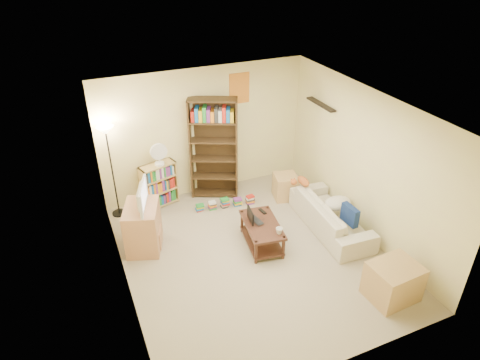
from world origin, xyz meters
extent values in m
plane|color=tan|center=(0.00, 0.00, 0.00)|extent=(4.50, 4.50, 0.00)
cube|color=beige|center=(0.00, 2.25, 1.25)|extent=(4.00, 0.04, 2.50)
cube|color=beige|center=(0.00, -2.25, 1.25)|extent=(4.00, 0.04, 2.50)
cube|color=beige|center=(-2.00, 0.00, 1.25)|extent=(0.04, 4.50, 2.50)
cube|color=beige|center=(2.00, 0.00, 1.25)|extent=(0.04, 4.50, 2.50)
cube|color=silver|center=(0.00, 0.00, 2.50)|extent=(4.00, 4.50, 0.04)
cube|color=red|center=(0.72, 2.24, 2.02)|extent=(0.40, 0.02, 0.58)
cube|color=black|center=(1.92, 1.30, 1.85)|extent=(0.12, 0.80, 0.03)
imported|color=beige|center=(1.55, 0.12, 0.27)|extent=(1.94, 0.95, 0.54)
cube|color=navy|center=(1.61, -0.28, 0.52)|extent=(0.12, 0.36, 0.32)
ellipsoid|color=beige|center=(1.69, 0.16, 0.46)|extent=(0.50, 0.35, 0.21)
ellipsoid|color=#C05E28|center=(1.39, 0.84, 0.61)|extent=(0.35, 0.17, 0.14)
sphere|color=#C05E28|center=(1.20, 0.85, 0.63)|extent=(0.12, 0.12, 0.12)
cube|color=#432419|center=(0.23, 0.18, 0.41)|extent=(0.68, 1.03, 0.04)
cube|color=#432419|center=(0.23, 0.18, 0.09)|extent=(0.64, 0.98, 0.03)
cube|color=#432419|center=(-0.06, -0.20, 0.21)|extent=(0.04, 0.04, 0.43)
cube|color=#432419|center=(0.39, -0.27, 0.21)|extent=(0.04, 0.04, 0.43)
cube|color=#432419|center=(0.07, 0.64, 0.21)|extent=(0.04, 0.04, 0.43)
cube|color=#432419|center=(0.52, 0.57, 0.21)|extent=(0.04, 0.04, 0.43)
imported|color=black|center=(0.22, 0.29, 0.44)|extent=(0.36, 0.29, 0.02)
cube|color=white|center=(0.08, 0.31, 0.56)|extent=(0.06, 0.32, 0.21)
imported|color=white|center=(0.36, -0.16, 0.48)|extent=(0.16, 0.16, 0.10)
cube|color=black|center=(0.39, 0.48, 0.44)|extent=(0.08, 0.18, 0.02)
cube|color=tan|center=(-1.56, 0.91, 0.39)|extent=(0.73, 0.86, 0.78)
imported|color=black|center=(-1.56, 0.91, 0.98)|extent=(0.76, 0.53, 0.41)
cube|color=#3E2C18|center=(0.08, 1.98, 1.00)|extent=(0.94, 0.65, 1.99)
cube|color=tan|center=(-1.01, 2.05, 0.43)|extent=(0.72, 0.45, 0.87)
cylinder|color=white|center=(-0.96, 2.03, 0.89)|extent=(0.17, 0.17, 0.04)
cylinder|color=white|center=(-0.96, 2.03, 0.99)|extent=(0.02, 0.02, 0.17)
cylinder|color=white|center=(-0.96, 2.00, 1.15)|extent=(0.31, 0.06, 0.31)
cylinder|color=black|center=(-1.80, 2.05, 0.01)|extent=(0.26, 0.26, 0.03)
cylinder|color=black|center=(-1.80, 2.05, 0.83)|extent=(0.03, 0.03, 1.66)
cone|color=#FFF2C6|center=(-1.80, 2.05, 1.69)|extent=(0.30, 0.30, 0.13)
cube|color=tan|center=(1.30, 1.32, 0.24)|extent=(0.51, 0.51, 0.49)
cube|color=tan|center=(1.42, -1.62, 0.28)|extent=(0.70, 0.60, 0.56)
cube|color=red|center=(-0.39, 1.54, 0.07)|extent=(0.16, 0.12, 0.13)
cube|color=#1966B2|center=(-0.15, 1.51, 0.08)|extent=(0.16, 0.12, 0.16)
cube|color=gold|center=(0.09, 1.47, 0.10)|extent=(0.16, 0.12, 0.19)
cube|color=#268C33|center=(0.33, 1.43, 0.07)|extent=(0.16, 0.12, 0.15)
cube|color=#7F338C|center=(0.57, 1.40, 0.09)|extent=(0.16, 0.12, 0.18)
camera|label=1|loc=(-2.35, -4.87, 4.56)|focal=32.00mm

